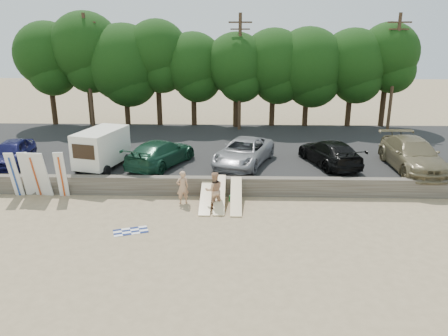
{
  "coord_description": "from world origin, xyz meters",
  "views": [
    {
      "loc": [
        1.74,
        -18.93,
        8.56
      ],
      "look_at": [
        1.13,
        3.0,
        1.52
      ],
      "focal_mm": 35.0,
      "sensor_mm": 36.0,
      "label": 1
    }
  ],
  "objects": [
    {
      "name": "surfboard_upright_3",
      "position": [
        -8.3,
        2.36,
        1.27
      ],
      "size": [
        0.58,
        0.75,
        2.53
      ],
      "primitive_type": "cube",
      "rotation": [
        0.25,
        0.0,
        -0.11
      ],
      "color": "white",
      "rests_on": "ground"
    },
    {
      "name": "seawall",
      "position": [
        0.0,
        3.0,
        0.5
      ],
      "size": [
        44.0,
        0.5,
        1.0
      ],
      "primitive_type": "cube",
      "color": "#6B6356",
      "rests_on": "ground"
    },
    {
      "name": "beachgoer_a",
      "position": [
        -0.94,
        1.76,
        0.87
      ],
      "size": [
        0.75,
        0.63,
        1.74
      ],
      "primitive_type": "imported",
      "rotation": [
        0.0,
        0.0,
        3.55
      ],
      "color": "tan",
      "rests_on": "ground"
    },
    {
      "name": "car_1",
      "position": [
        -2.73,
        5.94,
        1.48
      ],
      "size": [
        4.14,
        5.82,
        1.56
      ],
      "primitive_type": "imported",
      "rotation": [
        0.0,
        0.0,
        2.74
      ],
      "color": "#173F2B",
      "rests_on": "parking_lot"
    },
    {
      "name": "surfboard_upright_4",
      "position": [
        -7.36,
        2.39,
        1.28
      ],
      "size": [
        0.59,
        0.65,
        2.56
      ],
      "primitive_type": "cube",
      "rotation": [
        0.2,
        0.0,
        0.16
      ],
      "color": "white",
      "rests_on": "ground"
    },
    {
      "name": "car_2",
      "position": [
        2.21,
        6.33,
        1.47
      ],
      "size": [
        4.27,
        6.06,
        1.54
      ],
      "primitive_type": "imported",
      "rotation": [
        0.0,
        0.0,
        -0.35
      ],
      "color": "#96959A",
      "rests_on": "parking_lot"
    },
    {
      "name": "beachgoer_b",
      "position": [
        0.69,
        1.22,
        0.94
      ],
      "size": [
        1.06,
        0.92,
        1.87
      ],
      "primitive_type": "imported",
      "rotation": [
        0.0,
        0.0,
        3.4
      ],
      "color": "tan",
      "rests_on": "ground"
    },
    {
      "name": "surfboard_low_0",
      "position": [
        0.25,
        1.57,
        0.45
      ],
      "size": [
        0.56,
        2.9,
        0.91
      ],
      "primitive_type": "cube",
      "rotation": [
        0.28,
        0.0,
        0.0
      ],
      "color": "beige",
      "rests_on": "ground"
    },
    {
      "name": "car_0",
      "position": [
        -11.66,
        5.8,
        1.46
      ],
      "size": [
        2.3,
        4.65,
        1.52
      ],
      "primitive_type": "imported",
      "rotation": [
        0.0,
        0.0,
        0.12
      ],
      "color": "#131444",
      "rests_on": "parking_lot"
    },
    {
      "name": "parking_lot",
      "position": [
        0.0,
        10.5,
        0.35
      ],
      "size": [
        44.0,
        14.5,
        0.7
      ],
      "primitive_type": "cube",
      "color": "#282828",
      "rests_on": "ground"
    },
    {
      "name": "beach_towel",
      "position": [
        -2.88,
        -1.54,
        0.01
      ],
      "size": [
        1.91,
        1.91,
        0.0
      ],
      "primitive_type": "plane",
      "rotation": [
        0.0,
        0.0,
        0.34
      ],
      "color": "white",
      "rests_on": "ground"
    },
    {
      "name": "surfboard_low_1",
      "position": [
        0.94,
        1.57,
        0.58
      ],
      "size": [
        0.56,
        2.82,
        1.16
      ],
      "primitive_type": "cube",
      "rotation": [
        0.37,
        0.0,
        0.0
      ],
      "color": "beige",
      "rests_on": "ground"
    },
    {
      "name": "treeline",
      "position": [
        -0.5,
        17.56,
        6.15
      ],
      "size": [
        32.83,
        6.34,
        9.26
      ],
      "color": "#382616",
      "rests_on": "parking_lot"
    },
    {
      "name": "box_trailer",
      "position": [
        -6.06,
        5.33,
        1.99
      ],
      "size": [
        2.75,
        3.94,
        2.3
      ],
      "rotation": [
        0.0,
        0.0,
        -0.26
      ],
      "color": "white",
      "rests_on": "parking_lot"
    },
    {
      "name": "gear_bag",
      "position": [
        0.7,
        2.4,
        0.11
      ],
      "size": [
        0.36,
        0.33,
        0.22
      ],
      "primitive_type": "cube",
      "rotation": [
        0.0,
        0.0,
        -0.29
      ],
      "color": "orange",
      "rests_on": "ground"
    },
    {
      "name": "ground",
      "position": [
        0.0,
        0.0,
        0.0
      ],
      "size": [
        120.0,
        120.0,
        0.0
      ],
      "primitive_type": "plane",
      "color": "tan",
      "rests_on": "ground"
    },
    {
      "name": "surfboard_low_2",
      "position": [
        1.78,
        1.48,
        0.54
      ],
      "size": [
        0.56,
        2.85,
        1.07
      ],
      "primitive_type": "cube",
      "rotation": [
        0.34,
        0.0,
        0.0
      ],
      "color": "beige",
      "rests_on": "ground"
    },
    {
      "name": "car_3",
      "position": [
        7.35,
        6.38,
        1.46
      ],
      "size": [
        3.55,
        5.63,
        1.52
      ],
      "primitive_type": "imported",
      "rotation": [
        0.0,
        0.0,
        3.43
      ],
      "color": "black",
      "rests_on": "parking_lot"
    },
    {
      "name": "cooler",
      "position": [
        1.63,
        2.13,
        0.16
      ],
      "size": [
        0.44,
        0.38,
        0.32
      ],
      "primitive_type": "cube",
      "rotation": [
        0.0,
        0.0,
        -0.24
      ],
      "color": "green",
      "rests_on": "ground"
    },
    {
      "name": "surfboard_upright_1",
      "position": [
        -9.24,
        2.47,
        1.27
      ],
      "size": [
        0.59,
        0.75,
        2.54
      ],
      "primitive_type": "cube",
      "rotation": [
        0.24,
        0.0,
        0.15
      ],
      "color": "white",
      "rests_on": "ground"
    },
    {
      "name": "surfboard_upright_0",
      "position": [
        -9.84,
        2.35,
        1.27
      ],
      "size": [
        0.5,
        0.69,
        2.54
      ],
      "primitive_type": "cube",
      "rotation": [
        0.24,
        0.0,
        0.01
      ],
      "color": "white",
      "rests_on": "ground"
    },
    {
      "name": "car_4",
      "position": [
        11.97,
        5.62,
        1.59
      ],
      "size": [
        2.56,
        6.16,
        1.78
      ],
      "primitive_type": "imported",
      "rotation": [
        0.0,
        0.0,
        0.01
      ],
      "color": "#776B4B",
      "rests_on": "parking_lot"
    },
    {
      "name": "surfboard_upright_2",
      "position": [
        -8.76,
        2.43,
        1.26
      ],
      "size": [
        0.53,
        0.75,
        2.53
      ],
      "primitive_type": "cube",
      "rotation": [
        0.26,
        0.0,
        -0.04
      ],
      "color": "white",
      "rests_on": "ground"
    },
    {
      "name": "utility_poles",
      "position": [
        2.0,
        16.0,
        5.43
      ],
      "size": [
        25.8,
        0.26,
        9.0
      ],
      "color": "#473321",
      "rests_on": "parking_lot"
    }
  ]
}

